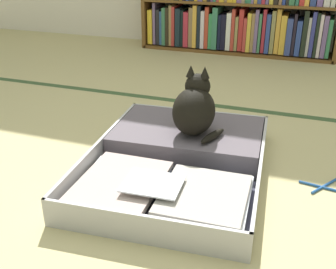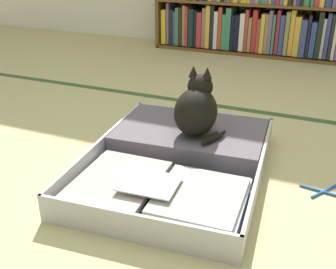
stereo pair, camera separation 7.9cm
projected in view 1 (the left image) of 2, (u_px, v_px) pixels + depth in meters
The scene contains 5 objects.
ground_plane at pixel (131, 186), 1.57m from camera, with size 10.00×10.00×0.00m, color tan.
tatami_border at pixel (198, 103), 2.37m from camera, with size 4.80×0.05×0.00m.
bookshelf at pixel (237, 5), 3.32m from camera, with size 1.60×0.29×0.81m.
open_suitcase at pixel (179, 157), 1.68m from camera, with size 0.74×0.94×0.11m.
black_cat at pixel (195, 109), 1.71m from camera, with size 0.23×0.23×0.28m.
Camera 1 is at (0.58, -1.21, 0.85)m, focal length 43.74 mm.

